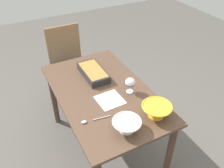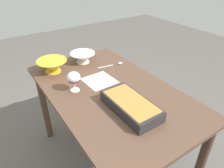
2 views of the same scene
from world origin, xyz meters
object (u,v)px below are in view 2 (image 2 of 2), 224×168
mixing_bowl (83,57)px  serving_spoon (115,64)px  napkin (99,81)px  dining_table (110,102)px  casserole_dish (131,105)px  small_bowl (52,65)px  wine_glass (74,78)px

mixing_bowl → serving_spoon: 0.29m
mixing_bowl → napkin: mixing_bowl is taller
napkin → serving_spoon: bearing=121.2°
napkin → mixing_bowl: bearing=172.6°
mixing_bowl → napkin: (0.35, -0.05, -0.05)m
dining_table → casserole_dish: (0.26, -0.02, 0.15)m
dining_table → napkin: 0.18m
casserole_dish → mixing_bowl: bearing=174.9°
mixing_bowl → small_bowl: 0.28m
small_bowl → serving_spoon: 0.52m
wine_glass → serving_spoon: 0.49m
wine_glass → small_bowl: bearing=-175.5°
dining_table → serving_spoon: size_ratio=5.70×
wine_glass → casserole_dish: (0.38, 0.18, -0.06)m
dining_table → napkin: bearing=-179.1°
wine_glass → mixing_bowl: (-0.37, 0.25, -0.05)m
wine_glass → napkin: (-0.02, 0.20, -0.09)m
wine_glass → napkin: bearing=95.4°
wine_glass → small_bowl: (-0.35, -0.03, -0.04)m
dining_table → napkin: napkin is taller
wine_glass → mixing_bowl: bearing=146.1°
wine_glass → mixing_bowl: 0.45m
dining_table → mixing_bowl: mixing_bowl is taller
dining_table → small_bowl: size_ratio=5.57×
mixing_bowl → wine_glass: bearing=-33.9°
dining_table → small_bowl: 0.55m
mixing_bowl → serving_spoon: size_ratio=0.93×
wine_glass → casserole_dish: wine_glass is taller
casserole_dish → serving_spoon: 0.61m
small_bowl → serving_spoon: (0.18, 0.48, -0.05)m
wine_glass → napkin: size_ratio=0.66×
dining_table → mixing_bowl: size_ratio=6.14×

